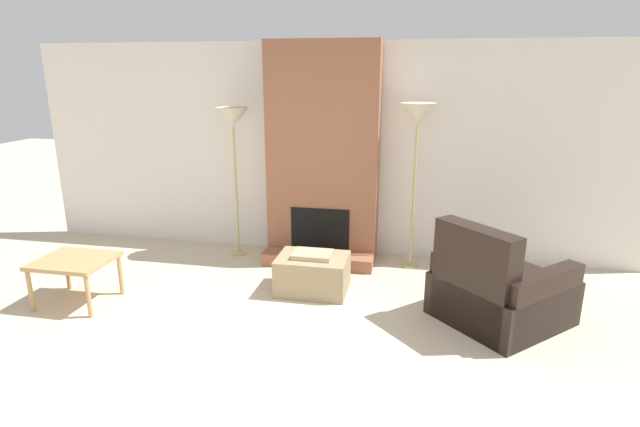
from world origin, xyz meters
TOP-DOWN VIEW (x-y plane):
  - ground_plane at (0.00, 0.00)m, footprint 24.00×24.00m
  - wall_back at (0.00, 3.15)m, footprint 7.62×0.06m
  - fireplace at (0.00, 2.91)m, footprint 1.33×0.69m
  - ottoman at (0.09, 1.88)m, footprint 0.73×0.54m
  - armchair at (1.89, 1.57)m, footprint 1.42×1.41m
  - side_table at (-2.17, 1.15)m, footprint 0.71×0.61m
  - floor_lamp_left at (-1.07, 2.79)m, footprint 0.39×0.39m
  - floor_lamp_right at (1.09, 2.79)m, footprint 0.39×0.39m

SIDE VIEW (x-z plane):
  - ground_plane at x=0.00m, z-range 0.00..0.00m
  - ottoman at x=0.09m, z-range -0.02..0.42m
  - armchair at x=1.89m, z-range -0.20..0.78m
  - side_table at x=-2.17m, z-range 0.18..0.65m
  - fireplace at x=0.00m, z-range -0.06..2.54m
  - wall_back at x=0.00m, z-range 0.00..2.60m
  - floor_lamp_left at x=-1.07m, z-range 0.74..2.58m
  - floor_lamp_right at x=1.09m, z-range 0.77..2.69m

